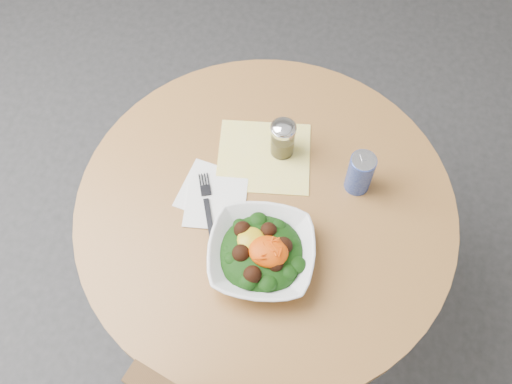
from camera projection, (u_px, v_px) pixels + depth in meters
ground at (263, 304)px, 2.00m from camera, size 6.00×6.00×0.00m
table at (265, 240)px, 1.51m from camera, size 0.90×0.90×0.75m
cloth_napkin at (264, 157)px, 1.40m from camera, size 0.25×0.24×0.00m
paper_napkins at (213, 196)px, 1.35m from camera, size 0.18×0.19×0.00m
salad_bowl at (262, 253)px, 1.25m from camera, size 0.26×0.26×0.09m
fork at (207, 206)px, 1.33m from camera, size 0.09×0.18×0.00m
spice_shaker at (283, 138)px, 1.36m from camera, size 0.06×0.06×0.11m
beverage_can at (360, 173)px, 1.32m from camera, size 0.06×0.06×0.12m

